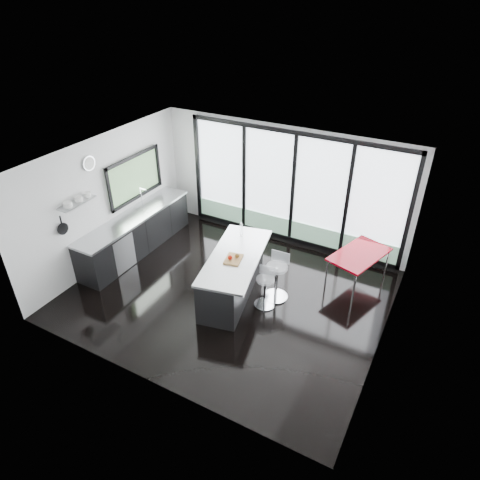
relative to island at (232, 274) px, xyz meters
The scene contains 11 objects.
floor 0.47m from the island, 116.74° to the right, with size 6.00×5.00×0.00m, color black.
ceiling 2.34m from the island, 116.74° to the right, with size 6.00×5.00×0.00m, color white.
wall_back 2.52m from the island, 84.51° to the left, with size 6.00×0.09×2.80m.
wall_front 2.75m from the island, 90.94° to the right, with size 6.00×0.00×2.80m, color silver.
wall_left 3.22m from the island, behind, with size 0.26×5.00×2.80m.
wall_right 3.10m from the island, ahead, with size 0.00×5.00×2.80m, color silver.
counter_cabinets 2.73m from the island, behind, with size 0.69×3.24×1.36m.
island is the anchor object (origin of this frame).
bar_stool_near 0.76m from the island, ahead, with size 0.41×0.41×0.65m, color silver.
bar_stool_far 0.88m from the island, 17.96° to the left, with size 0.48×0.48×0.77m, color silver.
red_table 2.61m from the island, 36.37° to the left, with size 0.75×1.32×0.71m, color #77000A.
Camera 1 is at (3.44, -5.86, 5.50)m, focal length 32.00 mm.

